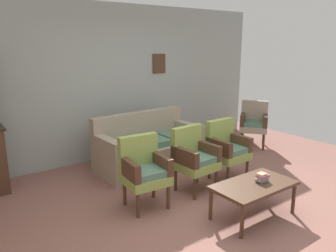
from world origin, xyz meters
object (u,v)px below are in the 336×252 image
at_px(wingback_chair_by_fireplace, 254,122).
at_px(armchair_row_middle, 194,156).
at_px(armchair_near_cabinet, 227,147).
at_px(coffee_table, 254,187).
at_px(book_stack_on_table, 262,178).
at_px(floral_couch, 148,148).
at_px(armchair_by_doorway, 144,169).

bearing_deg(wingback_chair_by_fireplace, armchair_row_middle, -159.06).
height_order(armchair_near_cabinet, wingback_chair_by_fireplace, same).
relative_size(wingback_chair_by_fireplace, coffee_table, 0.90).
height_order(armchair_row_middle, book_stack_on_table, armchair_row_middle).
distance_m(floral_couch, armchair_row_middle, 1.14).
xyz_separation_m(wingback_chair_by_fireplace, book_stack_on_table, (-2.13, -1.90, -0.03)).
distance_m(floral_couch, armchair_near_cabinet, 1.31).
xyz_separation_m(floral_couch, coffee_table, (0.12, -2.12, 0.05)).
bearing_deg(armchair_row_middle, armchair_near_cabinet, 2.39).
height_order(armchair_by_doorway, armchair_near_cabinet, same).
height_order(wingback_chair_by_fireplace, coffee_table, wingback_chair_by_fireplace).
relative_size(armchair_by_doorway, book_stack_on_table, 5.46).
bearing_deg(wingback_chair_by_fireplace, book_stack_on_table, -138.23).
bearing_deg(armchair_by_doorway, armchair_row_middle, -0.51).
height_order(armchair_by_doorway, armchair_row_middle, same).
height_order(floral_couch, armchair_by_doorway, same).
bearing_deg(floral_couch, armchair_row_middle, -88.41).
xyz_separation_m(floral_couch, armchair_by_doorway, (-0.78, -1.12, 0.17)).
relative_size(armchair_row_middle, armchair_near_cabinet, 1.00).
bearing_deg(floral_couch, armchair_by_doorway, -125.01).
relative_size(coffee_table, book_stack_on_table, 6.07).
bearing_deg(armchair_row_middle, armchair_by_doorway, 179.49).
bearing_deg(armchair_row_middle, wingback_chair_by_fireplace, 20.94).
relative_size(floral_couch, armchair_by_doorway, 1.98).
xyz_separation_m(armchair_near_cabinet, wingback_chair_by_fireplace, (1.66, 0.87, 0.00)).
bearing_deg(armchair_by_doorway, book_stack_on_table, -44.73).
distance_m(floral_couch, wingback_chair_by_fireplace, 2.38).
xyz_separation_m(armchair_by_doorway, book_stack_on_table, (1.02, -1.01, -0.03)).
height_order(floral_couch, armchair_row_middle, same).
distance_m(wingback_chair_by_fireplace, coffee_table, 2.94).
xyz_separation_m(armchair_row_middle, coffee_table, (0.08, -0.99, -0.12)).
distance_m(armchair_row_middle, wingback_chair_by_fireplace, 2.50).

